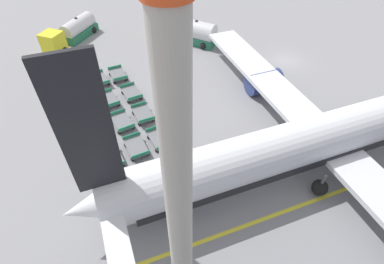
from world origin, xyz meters
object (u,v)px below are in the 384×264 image
(baggage_dolly_row_mid_a_col_c, at_px, (122,122))
(baggage_dolly_row_mid_b_col_e, at_px, (181,171))
(baggage_dolly_row_near_col_e, at_px, (125,192))
(baggage_dolly_row_mid_a_col_b, at_px, (109,100))
(baggage_dolly_row_mid_a_col_a, at_px, (100,79))
(baggage_dolly_row_mid_b_col_b, at_px, (131,93))
(baggage_dolly_row_near_col_d, at_px, (112,157))
(baggage_dolly_row_mid_a_col_e, at_px, (154,180))
(baggage_dolly_row_near_col_c, at_px, (99,128))
(baggage_dolly_row_near_col_b, at_px, (88,105))
(fuel_tanker_secondary, at_px, (191,32))
(airplane, at_px, (340,133))
(baggage_dolly_row_near_col_a, at_px, (79,85))
(baggage_dolly_row_mid_b_col_c, at_px, (143,114))
(baggage_dolly_row_mid_b_col_d, at_px, (160,139))
(baggage_dolly_row_mid_b_col_a, at_px, (118,75))
(apron_light_mast, at_px, (180,228))
(fuel_tanker_primary, at_px, (73,32))
(baggage_dolly_row_mid_a_col_d, at_px, (136,147))

(baggage_dolly_row_mid_a_col_c, distance_m, baggage_dolly_row_mid_b_col_e, 8.51)
(baggage_dolly_row_near_col_e, xyz_separation_m, baggage_dolly_row_mid_a_col_b, (-12.23, 1.78, 0.00))
(baggage_dolly_row_mid_a_col_a, distance_m, baggage_dolly_row_mid_b_col_e, 16.66)
(baggage_dolly_row_mid_b_col_b, bearing_deg, baggage_dolly_row_near_col_d, -27.68)
(baggage_dolly_row_mid_b_col_b, bearing_deg, baggage_dolly_row_mid_a_col_b, -87.47)
(baggage_dolly_row_mid_a_col_e, xyz_separation_m, baggage_dolly_row_mid_b_col_b, (-12.22, 1.92, 0.00))
(baggage_dolly_row_near_col_c, bearing_deg, baggage_dolly_row_mid_a_col_b, 153.65)
(baggage_dolly_row_near_col_b, bearing_deg, baggage_dolly_row_near_col_d, 2.72)
(fuel_tanker_secondary, bearing_deg, baggage_dolly_row_mid_a_col_e, -32.13)
(airplane, bearing_deg, baggage_dolly_row_near_col_a, -138.00)
(fuel_tanker_secondary, distance_m, baggage_dolly_row_mid_a_col_b, 16.70)
(baggage_dolly_row_near_col_d, bearing_deg, baggage_dolly_row_near_col_a, -177.36)
(baggage_dolly_row_mid_a_col_e, bearing_deg, baggage_dolly_row_mid_a_col_a, -177.85)
(airplane, xyz_separation_m, baggage_dolly_row_near_col_b, (-16.05, -17.91, -2.46))
(baggage_dolly_row_mid_b_col_c, bearing_deg, baggage_dolly_row_mid_b_col_d, 3.49)
(baggage_dolly_row_mid_a_col_a, xyz_separation_m, baggage_dolly_row_mid_b_col_a, (-0.10, 2.17, 0.00))
(apron_light_mast, bearing_deg, fuel_tanker_primary, 178.71)
(fuel_tanker_primary, relative_size, baggage_dolly_row_near_col_c, 2.45)
(fuel_tanker_secondary, bearing_deg, baggage_dolly_row_near_col_b, -60.70)
(baggage_dolly_row_near_col_c, height_order, baggage_dolly_row_mid_a_col_d, same)
(baggage_dolly_row_near_col_a, relative_size, baggage_dolly_row_mid_b_col_e, 0.99)
(fuel_tanker_primary, distance_m, baggage_dolly_row_mid_a_col_e, 28.61)
(baggage_dolly_row_mid_a_col_b, distance_m, baggage_dolly_row_mid_a_col_e, 12.13)
(airplane, height_order, baggage_dolly_row_near_col_b, airplane)
(baggage_dolly_row_mid_a_col_a, relative_size, baggage_dolly_row_mid_a_col_d, 1.01)
(fuel_tanker_secondary, xyz_separation_m, baggage_dolly_row_near_col_c, (13.09, -15.93, -0.89))
(fuel_tanker_primary, relative_size, baggage_dolly_row_near_col_d, 2.44)
(fuel_tanker_secondary, distance_m, apron_light_mast, 38.34)
(baggage_dolly_row_mid_b_col_d, height_order, baggage_dolly_row_mid_b_col_e, same)
(baggage_dolly_row_near_col_c, relative_size, apron_light_mast, 0.14)
(baggage_dolly_row_near_col_d, xyz_separation_m, baggage_dolly_row_mid_b_col_a, (-12.54, 4.00, 0.00))
(baggage_dolly_row_mid_a_col_d, distance_m, baggage_dolly_row_mid_b_col_a, 12.39)
(baggage_dolly_row_mid_a_col_a, distance_m, baggage_dolly_row_mid_a_col_d, 12.18)
(airplane, relative_size, fuel_tanker_primary, 5.28)
(fuel_tanker_primary, distance_m, baggage_dolly_row_mid_b_col_d, 24.57)
(baggage_dolly_row_near_col_c, distance_m, baggage_dolly_row_mid_b_col_d, 6.12)
(baggage_dolly_row_mid_a_col_b, relative_size, baggage_dolly_row_mid_b_col_b, 1.01)
(baggage_dolly_row_near_col_a, xyz_separation_m, baggage_dolly_row_mid_b_col_b, (3.97, 4.92, 0.00))
(baggage_dolly_row_near_col_c, relative_size, baggage_dolly_row_mid_b_col_e, 0.99)
(baggage_dolly_row_near_col_b, relative_size, baggage_dolly_row_mid_b_col_d, 1.00)
(apron_light_mast, bearing_deg, baggage_dolly_row_mid_a_col_e, 168.39)
(baggage_dolly_row_mid_b_col_a, xyz_separation_m, baggage_dolly_row_mid_b_col_c, (8.17, 0.34, 0.00))
(baggage_dolly_row_mid_b_col_a, bearing_deg, fuel_tanker_primary, -166.01)
(baggage_dolly_row_near_col_a, bearing_deg, baggage_dolly_row_mid_b_col_b, 51.12)
(airplane, height_order, baggage_dolly_row_mid_b_col_a, airplane)
(baggage_dolly_row_mid_b_col_c, bearing_deg, baggage_dolly_row_mid_a_col_d, -26.23)
(baggage_dolly_row_near_col_d, height_order, baggage_dolly_row_mid_a_col_a, same)
(airplane, xyz_separation_m, baggage_dolly_row_near_col_d, (-7.81, -17.51, -2.46))
(baggage_dolly_row_mid_a_col_e, height_order, apron_light_mast, apron_light_mast)
(baggage_dolly_row_mid_b_col_a, xyz_separation_m, baggage_dolly_row_mid_b_col_d, (12.20, 0.58, 0.00))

